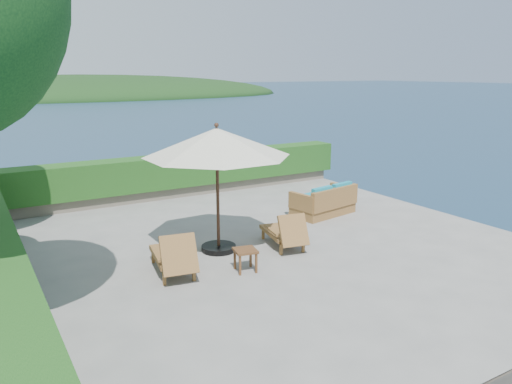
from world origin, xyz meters
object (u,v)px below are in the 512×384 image
patio_umbrella (217,143)px  side_table (245,253)px  lounge_left (174,255)px  lounge_right (285,232)px  wicker_loveseat (325,203)px

patio_umbrella → side_table: patio_umbrella is taller
patio_umbrella → lounge_left: size_ratio=2.43×
lounge_right → side_table: size_ratio=3.20×
lounge_right → wicker_loveseat: (2.49, 1.67, -0.02)m
patio_umbrella → wicker_loveseat: 4.57m
patio_umbrella → lounge_right: bearing=-22.7°
lounge_left → wicker_loveseat: (5.29, 1.84, -0.05)m
lounge_right → wicker_loveseat: wicker_loveseat is taller
lounge_left → wicker_loveseat: bearing=28.9°
lounge_left → lounge_right: 2.80m
wicker_loveseat → lounge_left: bearing=-171.1°
side_table → wicker_loveseat: bearing=31.5°
side_table → lounge_left: bearing=155.6°
lounge_right → wicker_loveseat: 3.00m
patio_umbrella → lounge_left: patio_umbrella is taller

